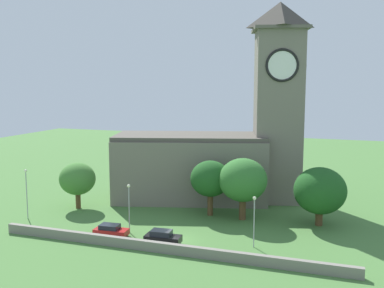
% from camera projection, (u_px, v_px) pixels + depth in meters
% --- Properties ---
extents(ground_plane, '(200.00, 200.00, 0.00)m').
position_uv_depth(ground_plane, '(211.00, 210.00, 72.54)').
color(ground_plane, '#477538').
extents(church, '(33.75, 18.69, 33.40)m').
position_uv_depth(church, '(222.00, 143.00, 77.73)').
color(church, slate).
rests_on(church, ground).
extents(quay_barrier, '(45.29, 0.70, 1.24)m').
position_uv_depth(quay_barrier, '(163.00, 248.00, 54.16)').
color(quay_barrier, gray).
rests_on(quay_barrier, ground).
extents(car_red, '(4.63, 2.55, 1.66)m').
position_uv_depth(car_red, '(111.00, 230.00, 59.75)').
color(car_red, red).
rests_on(car_red, ground).
extents(car_black, '(4.69, 2.52, 1.85)m').
position_uv_depth(car_black, '(163.00, 237.00, 56.87)').
color(car_black, black).
rests_on(car_black, ground).
extents(streetlamp_west_end, '(0.44, 0.44, 7.51)m').
position_uv_depth(streetlamp_west_end, '(26.00, 186.00, 67.18)').
color(streetlamp_west_end, '#9EA0A5').
rests_on(streetlamp_west_end, ground).
extents(streetlamp_west_mid, '(0.44, 0.44, 6.72)m').
position_uv_depth(streetlamp_west_mid, '(129.00, 200.00, 60.86)').
color(streetlamp_west_mid, '#9EA0A5').
rests_on(streetlamp_west_mid, ground).
extents(streetlamp_central, '(0.44, 0.44, 6.46)m').
position_uv_depth(streetlamp_central, '(254.00, 213.00, 55.48)').
color(streetlamp_central, '#9EA0A5').
rests_on(streetlamp_central, ground).
extents(tree_riverside_west, '(6.12, 6.12, 8.51)m').
position_uv_depth(tree_riverside_west, '(210.00, 179.00, 68.75)').
color(tree_riverside_west, brown).
rests_on(tree_riverside_west, ground).
extents(tree_riverside_east, '(7.16, 7.16, 9.23)m').
position_uv_depth(tree_riverside_east, '(243.00, 180.00, 66.57)').
color(tree_riverside_east, brown).
rests_on(tree_riverside_east, ground).
extents(tree_churchyard, '(7.40, 7.40, 8.41)m').
position_uv_depth(tree_churchyard, '(320.00, 191.00, 63.93)').
color(tree_churchyard, brown).
rests_on(tree_churchyard, ground).
extents(tree_by_tower, '(5.79, 5.79, 7.47)m').
position_uv_depth(tree_by_tower, '(77.00, 179.00, 72.75)').
color(tree_by_tower, brown).
rests_on(tree_by_tower, ground).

